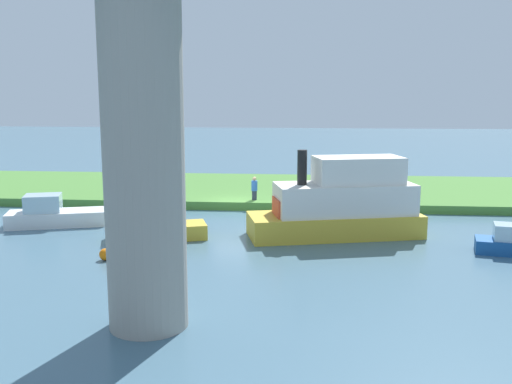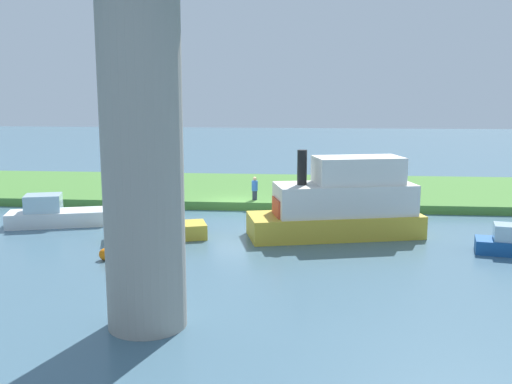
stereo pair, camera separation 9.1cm
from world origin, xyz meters
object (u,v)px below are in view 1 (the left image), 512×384
object	(u,v)px
riverboat_paddlewheel	(54,214)
pontoon_yellow	(154,228)
houseboat_blue	(341,204)
person_on_bank	(254,188)
marker_buoy	(105,254)
bridge_pylon	(143,146)
mooring_post	(124,190)

from	to	relation	value
riverboat_paddlewheel	pontoon_yellow	bearing A→B (deg)	158.53
houseboat_blue	pontoon_yellow	size ratio (longest dim) A/B	1.80
person_on_bank	pontoon_yellow	xyz separation A→B (m)	(4.00, 7.86, -0.66)
pontoon_yellow	houseboat_blue	bearing A→B (deg)	-170.58
marker_buoy	pontoon_yellow	bearing A→B (deg)	-107.18
person_on_bank	pontoon_yellow	bearing A→B (deg)	63.06
bridge_pylon	pontoon_yellow	size ratio (longest dim) A/B	2.23
riverboat_paddlewheel	marker_buoy	world-z (taller)	riverboat_paddlewheel
bridge_pylon	pontoon_yellow	xyz separation A→B (m)	(2.52, -10.07, -4.81)
houseboat_blue	pontoon_yellow	distance (m)	8.93
mooring_post	pontoon_yellow	size ratio (longest dim) A/B	0.19
mooring_post	person_on_bank	bearing A→B (deg)	179.00
pontoon_yellow	mooring_post	bearing A→B (deg)	-63.41
houseboat_blue	riverboat_paddlewheel	size ratio (longest dim) A/B	1.65
bridge_pylon	person_on_bank	xyz separation A→B (m)	(-1.47, -17.93, -4.15)
person_on_bank	marker_buoy	bearing A→B (deg)	65.97
bridge_pylon	riverboat_paddlewheel	size ratio (longest dim) A/B	2.05
person_on_bank	riverboat_paddlewheel	world-z (taller)	person_on_bank
person_on_bank	houseboat_blue	distance (m)	7.99
riverboat_paddlewheel	marker_buoy	xyz separation A→B (m)	(-4.84, 5.93, -0.34)
bridge_pylon	houseboat_blue	size ratio (longest dim) A/B	1.24
mooring_post	marker_buoy	size ratio (longest dim) A/B	1.86
riverboat_paddlewheel	pontoon_yellow	size ratio (longest dim) A/B	1.09
pontoon_yellow	marker_buoy	world-z (taller)	pontoon_yellow
pontoon_yellow	riverboat_paddlewheel	bearing A→B (deg)	-21.47
pontoon_yellow	marker_buoy	distance (m)	3.77
mooring_post	pontoon_yellow	world-z (taller)	pontoon_yellow
mooring_post	houseboat_blue	bearing A→B (deg)	152.83
person_on_bank	riverboat_paddlewheel	distance (m)	11.40
marker_buoy	person_on_bank	bearing A→B (deg)	-114.03
bridge_pylon	riverboat_paddlewheel	distance (m)	15.77
mooring_post	riverboat_paddlewheel	distance (m)	6.00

